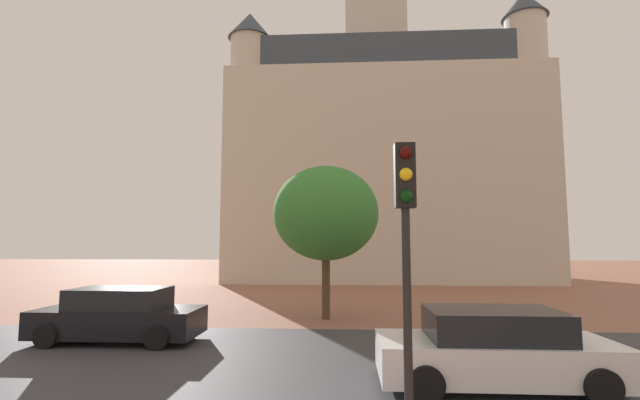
% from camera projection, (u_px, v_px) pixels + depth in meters
% --- Properties ---
extents(ground_plane, '(120.00, 120.00, 0.00)m').
position_uv_depth(ground_plane, '(331.00, 351.00, 11.30)').
color(ground_plane, '#93604C').
extents(street_asphalt_strip, '(120.00, 7.61, 0.00)m').
position_uv_depth(street_asphalt_strip, '(330.00, 361.00, 10.36)').
color(street_asphalt_strip, '#38383D').
rests_on(street_asphalt_strip, ground_plane).
extents(landmark_building, '(23.16, 13.02, 37.29)m').
position_uv_depth(landmark_building, '(381.00, 154.00, 35.81)').
color(landmark_building, beige).
rests_on(landmark_building, ground_plane).
extents(car_black, '(4.56, 2.02, 1.50)m').
position_uv_depth(car_black, '(119.00, 316.00, 12.45)').
color(car_black, black).
rests_on(car_black, ground_plane).
extents(car_white, '(4.52, 2.12, 1.48)m').
position_uv_depth(car_white, '(494.00, 349.00, 8.57)').
color(car_white, silver).
rests_on(car_white, ground_plane).
extents(traffic_light_pole, '(0.28, 0.34, 4.17)m').
position_uv_depth(traffic_light_pole, '(406.00, 232.00, 5.99)').
color(traffic_light_pole, black).
rests_on(traffic_light_pole, ground_plane).
extents(tree_curb_far, '(3.93, 3.93, 5.66)m').
position_uv_depth(tree_curb_far, '(326.00, 213.00, 16.40)').
color(tree_curb_far, '#4C3823').
rests_on(tree_curb_far, ground_plane).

